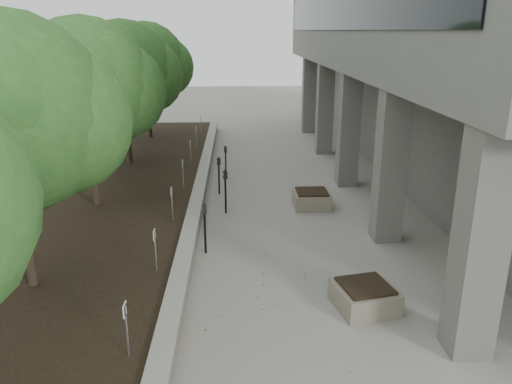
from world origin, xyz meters
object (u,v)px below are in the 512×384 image
object	(u,v)px
parking_meter_5	(226,162)
planter_back	(312,199)
crabapple_tree_5	(147,80)
crabapple_tree_4	(125,93)
parking_meter_3	(225,191)
crabapple_tree_3	(88,114)
crabapple_tree_2	(14,156)
planter_front	(365,296)
parking_meter_2	(205,228)
parking_meter_4	(219,176)

from	to	relation	value
parking_meter_5	planter_back	bearing A→B (deg)	-38.86
parking_meter_5	crabapple_tree_5	bearing A→B (deg)	134.88
crabapple_tree_4	parking_meter_3	distance (m)	6.65
crabapple_tree_3	parking_meter_3	bearing A→B (deg)	2.29
crabapple_tree_3	parking_meter_3	distance (m)	4.56
crabapple_tree_2	crabapple_tree_3	size ratio (longest dim) A/B	1.00
crabapple_tree_5	planter_front	distance (m)	17.18
crabapple_tree_3	parking_meter_2	size ratio (longest dim) A/B	4.02
crabapple_tree_5	planter_front	bearing A→B (deg)	-66.42
parking_meter_2	parking_meter_4	xyz separation A→B (m)	(0.20, 4.82, -0.02)
crabapple_tree_3	parking_meter_4	world-z (taller)	crabapple_tree_3
crabapple_tree_2	parking_meter_4	world-z (taller)	crabapple_tree_2
crabapple_tree_5	parking_meter_4	world-z (taller)	crabapple_tree_5
planter_front	crabapple_tree_5	bearing A→B (deg)	113.58
planter_back	planter_front	bearing A→B (deg)	-88.33
parking_meter_3	parking_meter_4	bearing A→B (deg)	76.20
planter_front	planter_back	xyz separation A→B (m)	(-0.18, 6.16, 0.00)
parking_meter_4	planter_front	size ratio (longest dim) A/B	1.16
planter_back	parking_meter_3	bearing A→B (deg)	-170.02
parking_meter_4	crabapple_tree_4	bearing A→B (deg)	123.28
parking_meter_3	crabapple_tree_3	bearing A→B (deg)	160.77
parking_meter_2	parking_meter_3	bearing A→B (deg)	72.80
crabapple_tree_3	parking_meter_4	xyz separation A→B (m)	(3.61, 2.07, -2.47)
planter_front	planter_back	world-z (taller)	planter_back
crabapple_tree_4	parking_meter_5	world-z (taller)	crabapple_tree_4
crabapple_tree_5	parking_meter_4	bearing A→B (deg)	-65.55
parking_meter_3	planter_front	xyz separation A→B (m)	(2.91, -5.68, -0.43)
crabapple_tree_5	parking_meter_2	size ratio (longest dim) A/B	4.02
crabapple_tree_2	crabapple_tree_3	distance (m)	5.00
parking_meter_5	parking_meter_2	bearing A→B (deg)	-81.17
crabapple_tree_2	planter_back	xyz separation A→B (m)	(6.60, 5.64, -2.85)
crabapple_tree_2	parking_meter_3	distance (m)	6.88
planter_front	parking_meter_4	bearing A→B (deg)	112.65
parking_meter_2	parking_meter_4	distance (m)	4.82
crabapple_tree_3	crabapple_tree_5	bearing A→B (deg)	90.00
parking_meter_2	planter_back	xyz separation A→B (m)	(3.19, 3.39, -0.41)
crabapple_tree_4	parking_meter_2	distance (m)	8.81
parking_meter_2	parking_meter_5	world-z (taller)	parking_meter_2
parking_meter_2	parking_meter_3	distance (m)	2.94
crabapple_tree_4	parking_meter_2	world-z (taller)	crabapple_tree_4
crabapple_tree_4	planter_front	size ratio (longest dim) A/B	4.81
crabapple_tree_2	parking_meter_5	xyz separation A→B (m)	(3.80, 9.09, -2.50)
parking_meter_4	parking_meter_5	xyz separation A→B (m)	(0.19, 2.02, -0.03)
crabapple_tree_4	parking_meter_4	size ratio (longest dim) A/B	4.16
crabapple_tree_4	crabapple_tree_3	bearing A→B (deg)	-90.00
parking_meter_3	planter_back	xyz separation A→B (m)	(2.73, 0.48, -0.43)
parking_meter_3	planter_front	world-z (taller)	parking_meter_3
crabapple_tree_5	planter_back	size ratio (longest dim) A/B	4.76
crabapple_tree_5	parking_meter_3	world-z (taller)	crabapple_tree_5
parking_meter_5	planter_front	size ratio (longest dim) A/B	1.10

